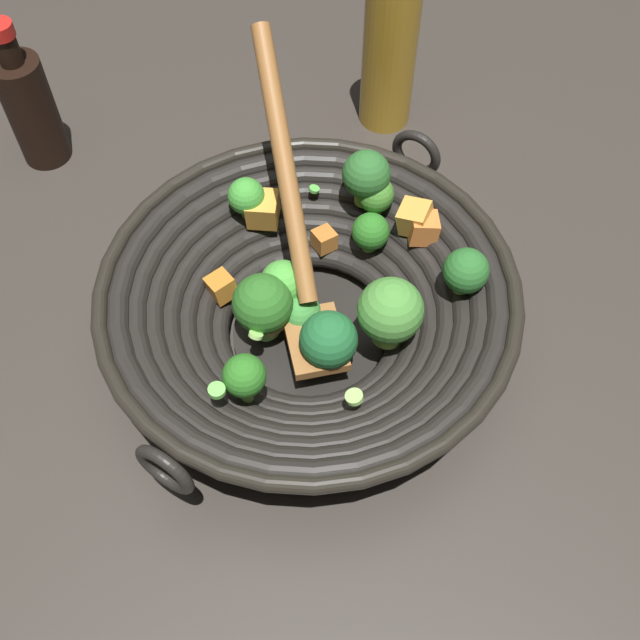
% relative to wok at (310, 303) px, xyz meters
% --- Properties ---
extents(ground_plane, '(4.00, 4.00, 0.00)m').
position_rel_wok_xyz_m(ground_plane, '(-0.00, -0.00, -0.06)').
color(ground_plane, '#332D28').
extents(wok, '(0.38, 0.40, 0.22)m').
position_rel_wok_xyz_m(wok, '(0.00, 0.00, 0.00)').
color(wok, black).
rests_on(wok, ground).
extents(soy_sauce_bottle, '(0.05, 0.05, 0.17)m').
position_rel_wok_xyz_m(soy_sauce_bottle, '(-0.34, 0.20, 0.01)').
color(soy_sauce_bottle, black).
rests_on(soy_sauce_bottle, ground).
extents(cooking_oil_bottle, '(0.06, 0.06, 0.24)m').
position_rel_wok_xyz_m(cooking_oil_bottle, '(0.03, 0.32, 0.04)').
color(cooking_oil_bottle, '#AD7F23').
rests_on(cooking_oil_bottle, ground).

